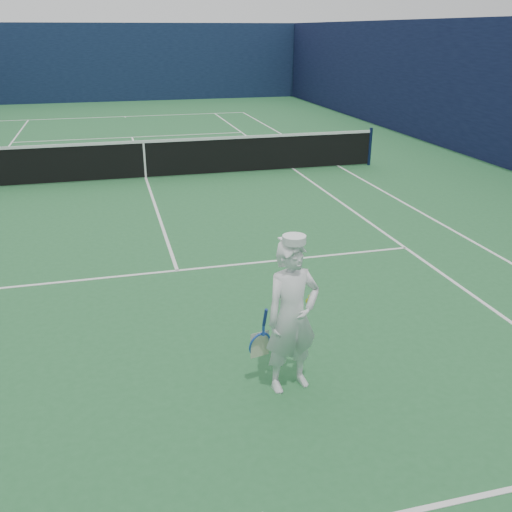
# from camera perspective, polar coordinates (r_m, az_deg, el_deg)

# --- Properties ---
(ground) EXTENTS (80.00, 80.00, 0.00)m
(ground) POSITION_cam_1_polar(r_m,az_deg,el_deg) (15.46, -10.95, 7.61)
(ground) COLOR #266435
(ground) RESTS_ON ground
(court_markings) EXTENTS (11.03, 23.83, 0.01)m
(court_markings) POSITION_cam_1_polar(r_m,az_deg,el_deg) (15.46, -10.95, 7.63)
(court_markings) COLOR white
(court_markings) RESTS_ON ground
(windscreen_fence) EXTENTS (20.12, 36.12, 4.00)m
(windscreen_fence) POSITION_cam_1_polar(r_m,az_deg,el_deg) (15.12, -11.50, 14.98)
(windscreen_fence) COLOR #0F1B38
(windscreen_fence) RESTS_ON ground
(tennis_net) EXTENTS (12.88, 0.09, 1.07)m
(tennis_net) POSITION_cam_1_polar(r_m,az_deg,el_deg) (15.34, -11.09, 9.62)
(tennis_net) COLOR #141E4C
(tennis_net) RESTS_ON ground
(tennis_player) EXTENTS (0.81, 0.53, 1.76)m
(tennis_player) POSITION_cam_1_polar(r_m,az_deg,el_deg) (6.03, 3.62, -6.05)
(tennis_player) COLOR white
(tennis_player) RESTS_ON ground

